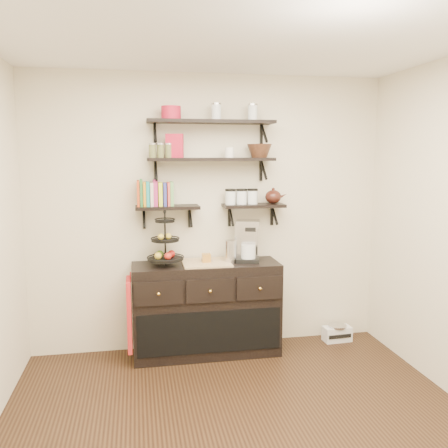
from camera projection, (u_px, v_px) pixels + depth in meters
floor at (250, 444)px, 3.19m from camera, size 3.50×3.50×0.00m
ceiling at (254, 23)px, 2.80m from camera, size 3.50×3.50×0.02m
back_wall at (209, 214)px, 4.69m from camera, size 3.50×0.02×2.70m
shelf_top at (211, 122)px, 4.44m from camera, size 1.20×0.27×0.23m
shelf_mid at (211, 160)px, 4.49m from camera, size 1.20×0.27×0.23m
shelf_low_left at (167, 208)px, 4.49m from camera, size 0.60×0.25×0.23m
shelf_low_right at (253, 206)px, 4.64m from camera, size 0.60×0.25×0.23m
cookbooks at (158, 194)px, 4.45m from camera, size 0.36×0.15×0.26m
glass_canisters at (242, 198)px, 4.61m from camera, size 0.32×0.10×0.13m
sideboard at (206, 309)px, 4.58m from camera, size 1.40×0.50×0.92m
fruit_stand at (166, 247)px, 4.43m from camera, size 0.34×0.34×0.50m
candle at (206, 258)px, 4.51m from camera, size 0.08×0.08×0.08m
coffee_maker at (247, 242)px, 4.59m from camera, size 0.27×0.26×0.41m
thermal_carafe at (231, 252)px, 4.52m from camera, size 0.11×0.11×0.22m
apron at (129, 314)px, 4.35m from camera, size 0.04×0.29×0.67m
radio at (337, 333)px, 4.94m from camera, size 0.29×0.20×0.17m
recipe_box at (175, 146)px, 4.40m from camera, size 0.17×0.10×0.22m
walnut_bowl at (259, 151)px, 4.56m from camera, size 0.24×0.24×0.13m
ramekins at (229, 153)px, 4.51m from camera, size 0.09×0.09×0.10m
teapot at (273, 196)px, 4.66m from camera, size 0.23×0.19×0.16m
red_pot at (171, 113)px, 4.36m from camera, size 0.18×0.18×0.12m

